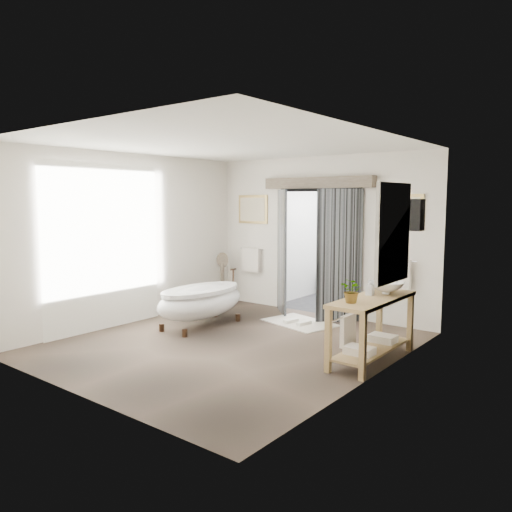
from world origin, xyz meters
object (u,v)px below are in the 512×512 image
object	(u,v)px
vanity	(370,323)
basin	(386,288)
clawfoot_tub	(201,301)
rug	(300,323)

from	to	relation	value
vanity	basin	distance (m)	0.56
vanity	basin	world-z (taller)	basin
clawfoot_tub	rug	size ratio (longest dim) A/B	1.51
rug	basin	world-z (taller)	basin
clawfoot_tub	vanity	distance (m)	3.02
rug	vanity	bearing A→B (deg)	-31.82
clawfoot_tub	basin	distance (m)	3.15
basin	clawfoot_tub	bearing A→B (deg)	177.66
vanity	rug	world-z (taller)	vanity
vanity	clawfoot_tub	bearing A→B (deg)	-178.85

